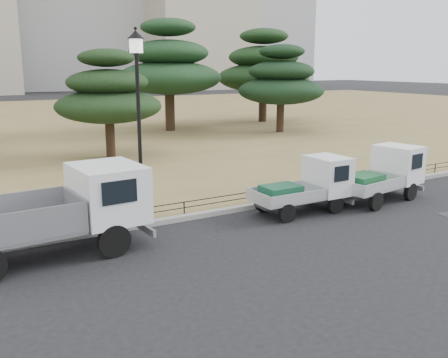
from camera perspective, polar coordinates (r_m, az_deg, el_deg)
ground at (r=13.91m, az=4.21°, el=-6.82°), size 220.00×220.00×0.00m
lawn at (r=42.27m, az=-20.20°, el=5.86°), size 120.00×56.00×0.15m
curb at (r=15.98m, az=-1.09°, el=-3.85°), size 120.00×0.25×0.16m
truck_large at (r=13.05m, az=-18.52°, el=-3.27°), size 5.07×2.28×2.17m
truck_kei_front at (r=16.41m, az=9.56°, el=-0.74°), size 3.31×1.47×1.74m
truck_kei_rear at (r=18.49m, az=17.74°, el=0.54°), size 3.72×2.00×1.85m
street_lamp at (r=14.61m, az=-9.81°, el=9.45°), size 0.49×0.49×5.48m
pipe_fence at (r=16.01m, az=-1.36°, el=-2.49°), size 38.00×0.04×0.40m
pine_center_left at (r=25.53m, az=-13.10°, el=9.29°), size 5.23×5.23×5.32m
pine_center_right at (r=35.42m, az=-6.32°, el=12.65°), size 7.20×7.20×7.64m
pine_east_near at (r=34.71m, az=6.54°, el=10.97°), size 5.85×5.85×5.90m
pine_east_far at (r=41.09m, az=4.52°, el=12.48°), size 7.34×7.34×7.38m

